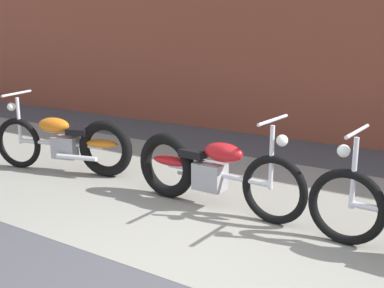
{
  "coord_description": "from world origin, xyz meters",
  "views": [
    {
      "loc": [
        1.85,
        -2.6,
        1.82
      ],
      "look_at": [
        -0.59,
        1.13,
        0.75
      ],
      "focal_mm": 44.52,
      "sensor_mm": 36.0,
      "label": 1
    }
  ],
  "objects": [
    {
      "name": "ground_plane",
      "position": [
        0.0,
        0.0,
        0.0
      ],
      "size": [
        80.0,
        80.0,
        0.0
      ],
      "primitive_type": "plane",
      "color": "#47474C"
    },
    {
      "name": "motorcycle_orange",
      "position": [
        -2.72,
        1.53,
        0.4
      ],
      "size": [
        1.96,
        0.78,
        1.03
      ],
      "rotation": [
        0.0,
        0.0,
        3.41
      ],
      "color": "black",
      "rests_on": "ground"
    },
    {
      "name": "sidewalk_slab",
      "position": [
        0.0,
        1.75,
        0.0
      ],
      "size": [
        36.0,
        3.5,
        0.01
      ],
      "primitive_type": "cube",
      "color": "gray",
      "rests_on": "ground"
    },
    {
      "name": "motorcycle_red",
      "position": [
        -0.66,
        1.45,
        0.4
      ],
      "size": [
        2.01,
        0.58,
        1.03
      ],
      "rotation": [
        0.0,
        0.0,
        -0.04
      ],
      "color": "black",
      "rests_on": "ground"
    }
  ]
}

